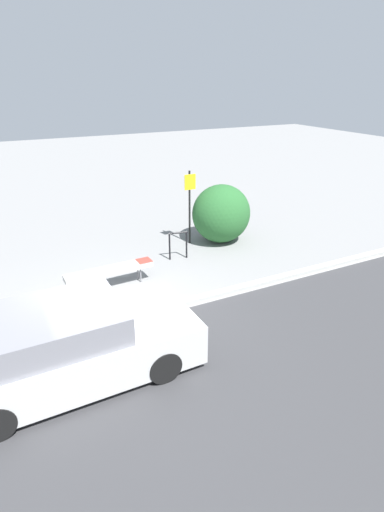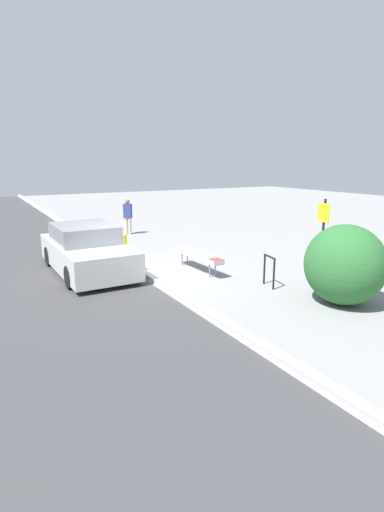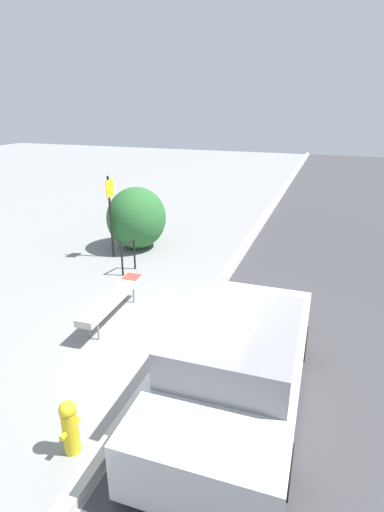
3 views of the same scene
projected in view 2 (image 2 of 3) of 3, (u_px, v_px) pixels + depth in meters
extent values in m
plane|color=gray|center=(143.00, 274.00, 11.51)|extent=(60.00, 60.00, 0.00)
cube|color=#B7B7B2|center=(143.00, 272.00, 11.50)|extent=(60.00, 0.20, 0.13)
cylinder|color=gray|center=(182.00, 259.00, 12.46)|extent=(0.04, 0.04, 0.40)
cylinder|color=gray|center=(210.00, 270.00, 11.18)|extent=(0.04, 0.04, 0.40)
cylinder|color=gray|center=(187.00, 258.00, 12.56)|extent=(0.04, 0.04, 0.40)
cylinder|color=gray|center=(215.00, 269.00, 11.28)|extent=(0.04, 0.04, 0.40)
cube|color=#B2B2AD|center=(198.00, 255.00, 11.81)|extent=(2.21, 0.44, 0.14)
cube|color=red|center=(216.00, 259.00, 11.03)|extent=(0.37, 0.36, 0.01)
cylinder|color=black|center=(264.00, 269.00, 10.55)|extent=(0.05, 0.05, 0.80)
cylinder|color=black|center=(274.00, 274.00, 10.08)|extent=(0.05, 0.05, 0.80)
cylinder|color=black|center=(270.00, 257.00, 10.22)|extent=(0.55, 0.15, 0.05)
cylinder|color=black|center=(322.00, 246.00, 9.88)|extent=(0.06, 0.06, 2.30)
cube|color=yellow|center=(323.00, 213.00, 9.67)|extent=(0.36, 0.02, 0.46)
cylinder|color=gold|center=(124.00, 246.00, 13.91)|extent=(0.20, 0.20, 0.60)
sphere|color=gold|center=(124.00, 236.00, 13.83)|extent=(0.22, 0.22, 0.22)
cylinder|color=gold|center=(123.00, 244.00, 14.01)|extent=(0.08, 0.07, 0.07)
cylinder|color=gold|center=(125.00, 245.00, 13.78)|extent=(0.08, 0.07, 0.07)
ellipsoid|color=#28602D|center=(345.00, 265.00, 8.98)|extent=(1.85, 1.73, 1.83)
cylinder|color=#B7AD99|center=(130.00, 226.00, 17.74)|extent=(0.15, 0.15, 0.74)
cylinder|color=#B7AD99|center=(127.00, 226.00, 17.77)|extent=(0.15, 0.15, 0.74)
cube|color=navy|center=(128.00, 211.00, 17.60)|extent=(0.38, 0.39, 0.61)
sphere|color=#8C6647|center=(127.00, 201.00, 17.50)|extent=(0.21, 0.21, 0.21)
cylinder|color=black|center=(131.00, 269.00, 11.00)|extent=(0.60, 0.19, 0.60)
cylinder|color=black|center=(70.00, 277.00, 10.18)|extent=(0.60, 0.19, 0.60)
cylinder|color=black|center=(101.00, 250.00, 13.23)|extent=(0.60, 0.19, 0.60)
cylinder|color=black|center=(49.00, 256.00, 12.42)|extent=(0.60, 0.19, 0.60)
cube|color=silver|center=(87.00, 255.00, 11.66)|extent=(4.31, 1.88, 0.75)
cube|color=gray|center=(84.00, 233.00, 11.66)|extent=(2.08, 1.66, 0.53)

